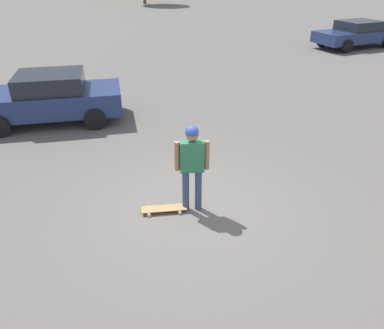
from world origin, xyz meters
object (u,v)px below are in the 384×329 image
at_px(skateboard, 164,209).
at_px(person, 192,160).
at_px(car_parked_far, 356,33).
at_px(car_parked_near, 50,97).

bearing_deg(skateboard, person, -177.63).
bearing_deg(car_parked_far, person, 34.71).
relative_size(person, skateboard, 2.00).
distance_m(person, skateboard, 1.14).
bearing_deg(car_parked_near, car_parked_far, -152.14).
bearing_deg(car_parked_near, skateboard, 116.18).
relative_size(car_parked_near, car_parked_far, 0.91).
height_order(person, car_parked_far, person).
distance_m(person, car_parked_near, 6.12).
relative_size(skateboard, car_parked_near, 0.20).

